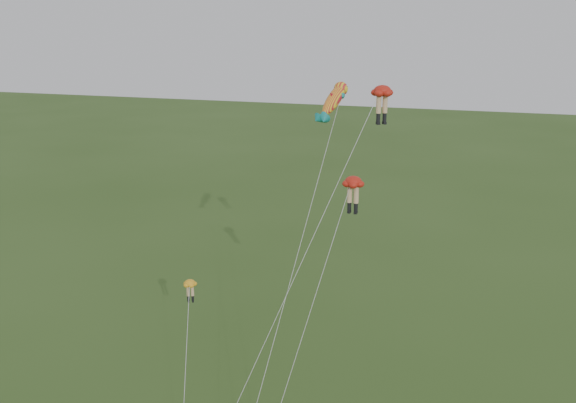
% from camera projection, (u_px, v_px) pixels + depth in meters
% --- Properties ---
extents(legs_kite_red_high, '(8.08, 9.26, 19.55)m').
position_uv_depth(legs_kite_red_high, '(379.00, 101.00, 36.40)').
color(legs_kite_red_high, red).
rests_on(legs_kite_red_high, ground).
extents(legs_kite_red_mid, '(3.73, 8.74, 14.53)m').
position_uv_depth(legs_kite_red_mid, '(351.00, 190.00, 36.60)').
color(legs_kite_red_mid, red).
rests_on(legs_kite_red_mid, ground).
extents(legs_kite_yellow, '(3.84, 8.83, 7.63)m').
position_uv_depth(legs_kite_yellow, '(190.00, 294.00, 39.34)').
color(legs_kite_yellow, '#F4A81F').
rests_on(legs_kite_yellow, ground).
extents(fish_kite, '(3.31, 11.45, 19.80)m').
position_uv_depth(fish_kite, '(334.00, 101.00, 37.88)').
color(fish_kite, yellow).
rests_on(fish_kite, ground).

